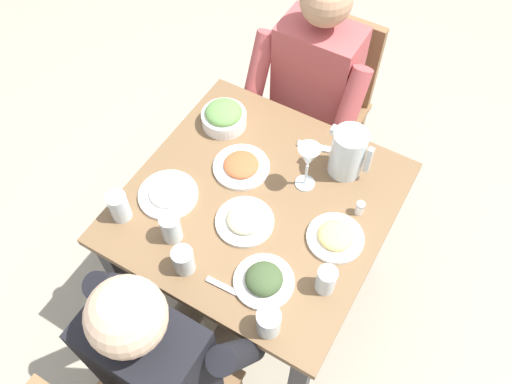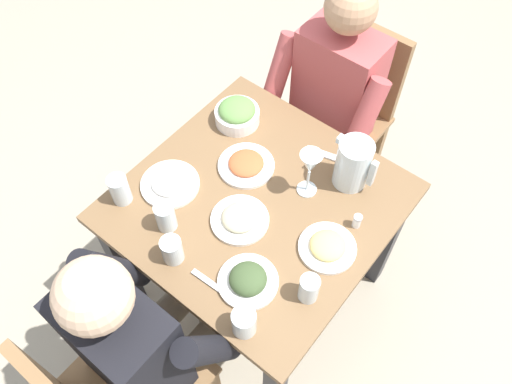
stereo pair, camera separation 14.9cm
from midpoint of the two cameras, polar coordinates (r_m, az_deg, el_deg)
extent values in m
plane|color=#9E937F|center=(2.42, -1.59, -10.42)|extent=(8.00, 8.00, 0.00)
cube|color=brown|center=(1.80, -2.10, -1.30)|extent=(0.87, 0.87, 0.03)
cube|color=#232328|center=(2.13, -16.27, -9.66)|extent=(0.06, 0.06, 0.69)
cube|color=#232328|center=(2.40, -4.88, 4.49)|extent=(0.06, 0.06, 0.69)
cube|color=#232328|center=(2.22, 11.87, -3.34)|extent=(0.06, 0.06, 0.69)
cube|color=olive|center=(2.13, -12.51, -16.44)|extent=(0.04, 0.04, 0.44)
cube|color=olive|center=(2.62, 9.25, 5.50)|extent=(0.04, 0.04, 0.44)
cube|color=olive|center=(2.70, 2.69, 8.35)|extent=(0.04, 0.04, 0.44)
cube|color=olive|center=(2.42, 5.88, 0.21)|extent=(0.04, 0.04, 0.44)
cube|color=olive|center=(2.51, -1.04, 3.42)|extent=(0.04, 0.04, 0.44)
cube|color=olive|center=(2.38, 4.55, 8.05)|extent=(0.40, 0.40, 0.03)
cube|color=olive|center=(2.34, 7.03, 14.51)|extent=(0.38, 0.04, 0.42)
cube|color=black|center=(1.59, -14.00, -18.06)|extent=(0.32, 0.20, 0.50)
sphere|color=#DBB28E|center=(1.25, -17.49, -13.15)|extent=(0.19, 0.19, 0.19)
cylinder|color=#665B4C|center=(1.91, -10.72, -14.56)|extent=(0.11, 0.38, 0.11)
cylinder|color=#665B4C|center=(2.14, -6.81, -12.39)|extent=(0.10, 0.10, 0.47)
cylinder|color=black|center=(1.67, -16.60, -10.23)|extent=(0.08, 0.23, 0.37)
cylinder|color=#665B4C|center=(1.86, -6.36, -17.20)|extent=(0.11, 0.38, 0.11)
cylinder|color=#665B4C|center=(2.10, -2.86, -14.63)|extent=(0.10, 0.10, 0.47)
cylinder|color=black|center=(1.53, -4.81, -17.53)|extent=(0.08, 0.23, 0.37)
cube|color=#B24C4C|center=(2.17, 4.64, 12.21)|extent=(0.32, 0.20, 0.50)
sphere|color=tan|center=(1.94, 5.42, 20.17)|extent=(0.19, 0.19, 0.19)
cylinder|color=#665B4C|center=(2.24, 3.84, 3.35)|extent=(0.11, 0.38, 0.11)
cylinder|color=#665B4C|center=(2.31, 1.35, -2.98)|extent=(0.10, 0.10, 0.47)
cylinder|color=#B24C4C|center=(2.01, 7.92, 8.31)|extent=(0.08, 0.23, 0.37)
cylinder|color=#665B4C|center=(2.29, 0.07, 5.05)|extent=(0.11, 0.38, 0.11)
cylinder|color=#665B4C|center=(2.36, -2.25, -1.21)|extent=(0.10, 0.10, 0.47)
cylinder|color=#B24C4C|center=(2.13, -1.96, 12.35)|extent=(0.08, 0.23, 0.37)
cylinder|color=silver|center=(1.80, 7.72, 4.15)|extent=(0.12, 0.12, 0.19)
cube|color=silver|center=(1.78, 9.92, 3.37)|extent=(0.02, 0.02, 0.11)
cube|color=silver|center=(1.75, 6.43, 6.55)|extent=(0.04, 0.03, 0.02)
cylinder|color=white|center=(1.99, -5.69, 7.89)|extent=(0.17, 0.17, 0.05)
ellipsoid|color=#608E47|center=(1.96, -5.78, 8.58)|extent=(0.14, 0.14, 0.06)
cylinder|color=white|center=(1.73, -3.71, -3.43)|extent=(0.20, 0.20, 0.01)
ellipsoid|color=#B7AD89|center=(1.72, -3.74, -3.16)|extent=(0.12, 0.12, 0.04)
cylinder|color=white|center=(1.86, -3.91, 2.62)|extent=(0.20, 0.20, 0.01)
ellipsoid|color=#CC5B33|center=(1.85, -3.94, 2.90)|extent=(0.13, 0.13, 0.04)
cylinder|color=white|center=(1.83, -11.93, -0.45)|extent=(0.21, 0.21, 0.01)
ellipsoid|color=white|center=(1.81, -12.02, -0.18)|extent=(0.13, 0.13, 0.04)
cylinder|color=white|center=(1.63, -1.78, -9.98)|extent=(0.19, 0.19, 0.01)
ellipsoid|color=#3D512D|center=(1.61, -1.80, -9.69)|extent=(0.12, 0.12, 0.06)
cylinder|color=white|center=(1.71, 6.24, -5.20)|extent=(0.19, 0.19, 0.01)
ellipsoid|color=#E0C670|center=(1.69, 6.29, -4.93)|extent=(0.12, 0.12, 0.04)
cylinder|color=silver|center=(1.78, -17.16, -1.67)|extent=(0.07, 0.07, 0.11)
cylinder|color=silver|center=(1.70, -11.82, -4.03)|extent=(0.07, 0.07, 0.11)
cylinder|color=silver|center=(1.54, -1.47, -14.29)|extent=(0.07, 0.07, 0.10)
cylinder|color=silver|center=(1.64, -10.59, -7.56)|extent=(0.07, 0.07, 0.10)
cylinder|color=silver|center=(1.59, 5.03, -9.79)|extent=(0.06, 0.06, 0.10)
cylinder|color=silver|center=(1.82, 3.07, 0.83)|extent=(0.07, 0.07, 0.01)
cylinder|color=silver|center=(1.78, 3.15, 1.81)|extent=(0.01, 0.01, 0.10)
cone|color=silver|center=(1.70, 3.29, 3.69)|extent=(0.08, 0.08, 0.09)
cylinder|color=white|center=(1.76, 8.95, -2.00)|extent=(0.03, 0.03, 0.04)
cylinder|color=#B2B2B7|center=(1.74, 9.07, -1.52)|extent=(0.03, 0.03, 0.01)
cube|color=silver|center=(1.92, 4.85, 4.73)|extent=(0.17, 0.07, 0.01)
cube|color=silver|center=(1.62, -5.25, -10.99)|extent=(0.19, 0.03, 0.01)
camera|label=1|loc=(0.07, -92.40, -3.51)|focal=36.41mm
camera|label=2|loc=(0.07, 87.60, 3.51)|focal=36.41mm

